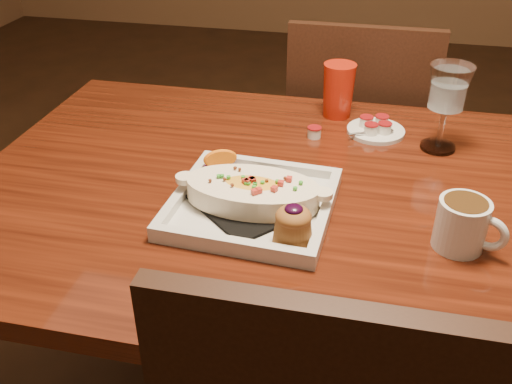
% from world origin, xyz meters
% --- Properties ---
extents(table, '(1.50, 0.90, 0.75)m').
position_xyz_m(table, '(0.00, 0.00, 0.65)').
color(table, '#5F200D').
rests_on(table, floor).
extents(chair_far, '(0.42, 0.42, 0.93)m').
position_xyz_m(chair_far, '(-0.00, 0.63, 0.51)').
color(chair_far, black).
rests_on(chair_far, floor).
extents(plate, '(0.30, 0.30, 0.08)m').
position_xyz_m(plate, '(-0.16, -0.10, 0.78)').
color(plate, silver).
rests_on(plate, table).
extents(coffee_mug, '(0.12, 0.08, 0.09)m').
position_xyz_m(coffee_mug, '(0.20, -0.13, 0.80)').
color(coffee_mug, silver).
rests_on(coffee_mug, table).
extents(goblet, '(0.09, 0.09, 0.19)m').
position_xyz_m(goblet, '(0.18, 0.23, 0.88)').
color(goblet, silver).
rests_on(goblet, table).
extents(saucer, '(0.13, 0.13, 0.09)m').
position_xyz_m(saucer, '(0.05, 0.28, 0.76)').
color(saucer, silver).
rests_on(saucer, table).
extents(creamer_loose, '(0.03, 0.03, 0.03)m').
position_xyz_m(creamer_loose, '(-0.09, 0.23, 0.76)').
color(creamer_loose, silver).
rests_on(creamer_loose, table).
extents(red_tumbler, '(0.08, 0.08, 0.13)m').
position_xyz_m(red_tumbler, '(-0.05, 0.36, 0.82)').
color(red_tumbler, '#B81F0D').
rests_on(red_tumbler, table).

